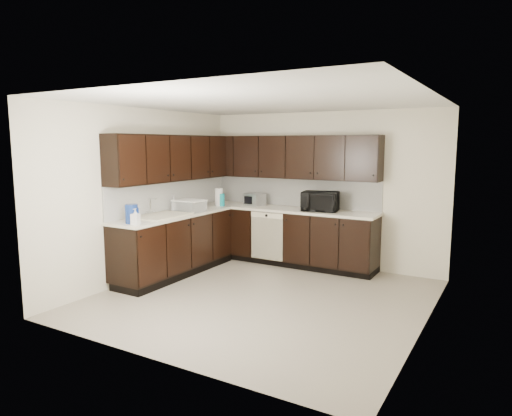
{
  "coord_description": "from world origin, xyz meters",
  "views": [
    {
      "loc": [
        2.79,
        -4.98,
        1.98
      ],
      "look_at": [
        -0.44,
        0.6,
        1.08
      ],
      "focal_mm": 32.0,
      "sensor_mm": 36.0,
      "label": 1
    }
  ],
  "objects_px": {
    "toaster_oven": "(255,200)",
    "blue_pitcher": "(132,214)",
    "storage_bin": "(189,206)",
    "sink": "(161,220)",
    "microwave": "(320,201)"
  },
  "relations": [
    {
      "from": "toaster_oven",
      "to": "blue_pitcher",
      "type": "bearing_deg",
      "value": -87.03
    },
    {
      "from": "toaster_oven",
      "to": "storage_bin",
      "type": "xyz_separation_m",
      "value": [
        -0.53,
        -1.12,
        -0.01
      ]
    },
    {
      "from": "sink",
      "to": "microwave",
      "type": "bearing_deg",
      "value": 42.69
    },
    {
      "from": "storage_bin",
      "to": "sink",
      "type": "bearing_deg",
      "value": -94.49
    },
    {
      "from": "microwave",
      "to": "storage_bin",
      "type": "distance_m",
      "value": 2.05
    },
    {
      "from": "sink",
      "to": "microwave",
      "type": "xyz_separation_m",
      "value": [
        1.8,
        1.66,
        0.21
      ]
    },
    {
      "from": "storage_bin",
      "to": "blue_pitcher",
      "type": "distance_m",
      "value": 1.23
    },
    {
      "from": "microwave",
      "to": "blue_pitcher",
      "type": "distance_m",
      "value": 2.88
    },
    {
      "from": "sink",
      "to": "toaster_oven",
      "type": "height_order",
      "value": "sink"
    },
    {
      "from": "toaster_oven",
      "to": "storage_bin",
      "type": "height_order",
      "value": "toaster_oven"
    },
    {
      "from": "microwave",
      "to": "sink",
      "type": "bearing_deg",
      "value": -147.94
    },
    {
      "from": "sink",
      "to": "storage_bin",
      "type": "height_order",
      "value": "sink"
    },
    {
      "from": "toaster_oven",
      "to": "blue_pitcher",
      "type": "height_order",
      "value": "blue_pitcher"
    },
    {
      "from": "microwave",
      "to": "blue_pitcher",
      "type": "height_order",
      "value": "microwave"
    },
    {
      "from": "toaster_oven",
      "to": "sink",
      "type": "bearing_deg",
      "value": -93.25
    }
  ]
}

